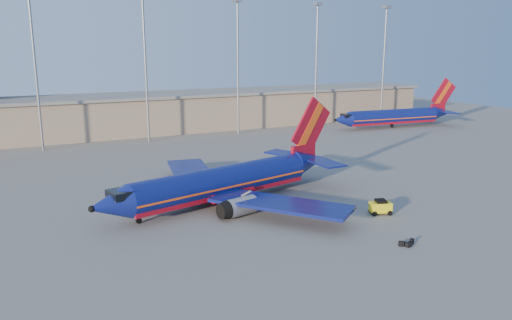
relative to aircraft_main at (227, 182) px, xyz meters
name	(u,v)px	position (x,y,z in m)	size (l,w,h in m)	color
ground	(281,198)	(6.73, -1.60, -2.59)	(220.00, 220.00, 0.00)	slate
terminal_building	(198,110)	(16.73, 56.40, 1.72)	(122.00, 16.00, 8.50)	gray
light_mast_row	(193,53)	(11.73, 44.40, 14.96)	(101.60, 1.60, 28.65)	gray
aircraft_main	(227,182)	(0.00, 0.00, 0.00)	(35.32, 33.57, 12.15)	navy
aircraft_second	(395,116)	(59.07, 36.10, 0.03)	(33.76, 13.10, 11.44)	navy
baggage_tug	(381,207)	(13.99, -12.14, -1.69)	(2.75, 2.17, 1.73)	yellow
luggage_pile	(407,243)	(10.06, -20.67, -2.36)	(1.88, 0.97, 0.53)	black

